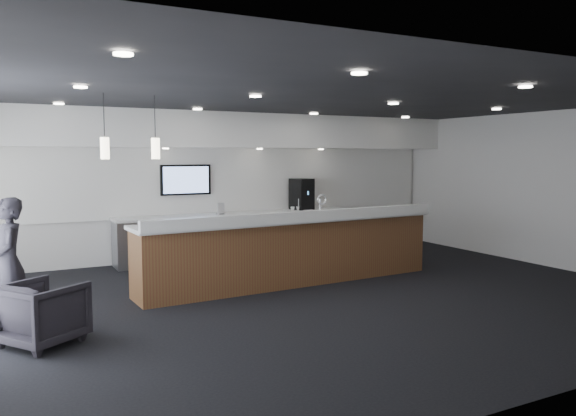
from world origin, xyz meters
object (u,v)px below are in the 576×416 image
service_counter (292,250)px  lounge_guest (9,262)px  coffee_machine (302,194)px  armchair (42,313)px

service_counter → lounge_guest: (-4.25, -0.41, 0.24)m
coffee_machine → service_counter: bearing=-133.1°
coffee_machine → armchair: coffee_machine is taller
lounge_guest → service_counter: bearing=93.8°
service_counter → armchair: (-3.96, -1.38, -0.21)m
coffee_machine → lounge_guest: bearing=-163.6°
armchair → coffee_machine: bearing=-88.7°
armchair → service_counter: bearing=-105.1°
service_counter → coffee_machine: 3.21m
service_counter → armchair: bearing=-163.6°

